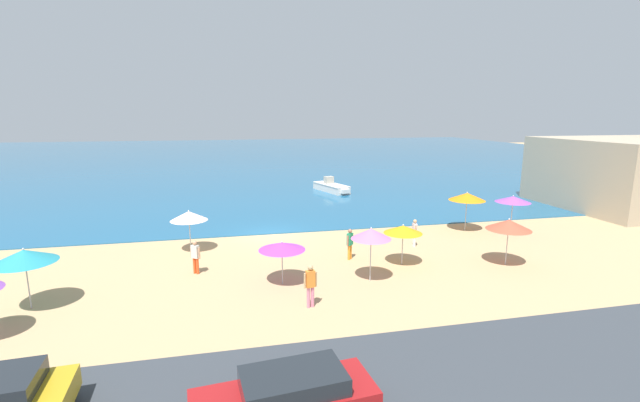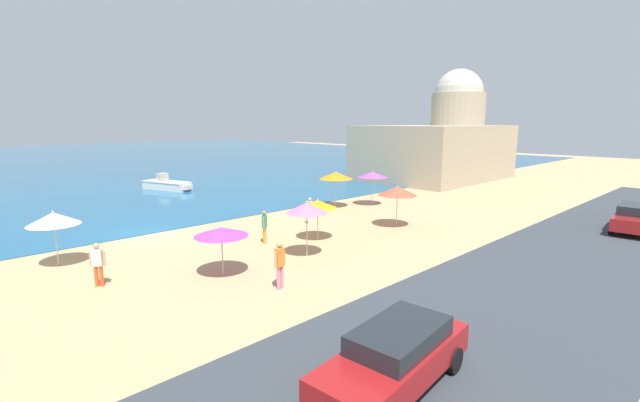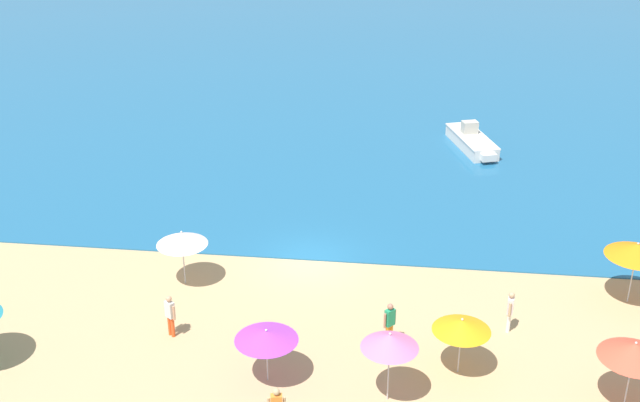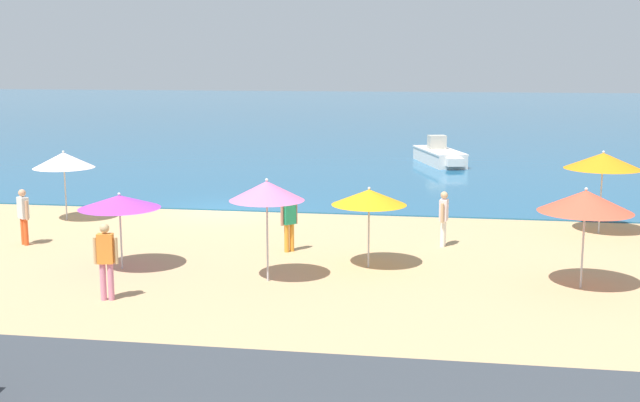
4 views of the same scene
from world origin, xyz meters
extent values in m
plane|color=tan|center=(0.00, 0.00, 0.00)|extent=(160.00, 160.00, 0.00)
cube|color=#1D5A84|center=(0.00, 55.00, 0.03)|extent=(150.00, 110.00, 0.05)
cylinder|color=#B2B2B7|center=(6.19, -7.26, 0.88)|extent=(0.05, 0.05, 1.77)
cone|color=orange|center=(6.19, -7.26, 1.92)|extent=(2.02, 2.02, 0.41)
sphere|color=silver|center=(6.19, -7.26, 2.16)|extent=(0.08, 0.08, 0.08)
cylinder|color=#B2B2B7|center=(11.55, -8.44, 0.98)|extent=(0.05, 0.05, 1.96)
cone|color=#E34E35|center=(11.55, -8.44, 2.17)|extent=(2.28, 2.28, 0.53)
sphere|color=silver|center=(11.55, -8.44, 2.47)|extent=(0.08, 0.08, 0.08)
cylinder|color=#B2B2B7|center=(13.11, -1.85, 1.08)|extent=(0.05, 0.05, 2.16)
cone|color=orange|center=(13.11, -1.85, 2.37)|extent=(2.42, 2.42, 0.51)
sphere|color=silver|center=(13.11, -1.85, 2.65)|extent=(0.08, 0.08, 0.08)
cylinder|color=#B2B2B7|center=(-4.90, -2.52, 0.95)|extent=(0.05, 0.05, 1.89)
cone|color=#F7DBD4|center=(-4.90, -2.52, 2.11)|extent=(2.10, 2.10, 0.53)
sphere|color=silver|center=(-4.90, -2.52, 2.41)|extent=(0.08, 0.08, 0.08)
cylinder|color=#B2B2B7|center=(-0.33, -8.51, 0.85)|extent=(0.05, 0.05, 1.71)
cone|color=purple|center=(-0.33, -8.51, 1.83)|extent=(2.17, 2.17, 0.35)
sphere|color=silver|center=(-0.33, -8.51, 2.04)|extent=(0.08, 0.08, 0.08)
cylinder|color=#B2B2B7|center=(3.81, -9.05, 1.07)|extent=(0.05, 0.05, 2.13)
cone|color=pink|center=(3.81, -9.05, 2.32)|extent=(1.90, 1.90, 0.49)
sphere|color=silver|center=(3.81, -9.05, 2.60)|extent=(0.08, 0.08, 0.08)
cylinder|color=white|center=(8.14, -4.57, 0.40)|extent=(0.14, 0.14, 0.80)
cylinder|color=white|center=(8.17, -4.39, 0.40)|extent=(0.14, 0.14, 0.80)
cube|color=silver|center=(8.16, -4.48, 1.12)|extent=(0.28, 0.39, 0.63)
sphere|color=tan|center=(8.16, -4.48, 1.56)|extent=(0.22, 0.22, 0.22)
cylinder|color=tan|center=(8.12, -4.71, 1.07)|extent=(0.09, 0.09, 0.57)
cylinder|color=tan|center=(8.20, -4.24, 1.07)|extent=(0.09, 0.09, 0.57)
cylinder|color=#F34F20|center=(-4.44, -6.25, 0.41)|extent=(0.14, 0.14, 0.82)
cylinder|color=#F34F20|center=(-4.29, -6.35, 0.41)|extent=(0.14, 0.14, 0.82)
cube|color=silver|center=(-4.36, -6.30, 1.14)|extent=(0.42, 0.39, 0.65)
sphere|color=tan|center=(-4.36, -6.30, 1.60)|extent=(0.22, 0.22, 0.22)
cylinder|color=tan|center=(-4.56, -6.16, 1.09)|extent=(0.09, 0.09, 0.58)
cylinder|color=tan|center=(-4.17, -6.44, 1.09)|extent=(0.09, 0.09, 0.58)
cylinder|color=orange|center=(3.79, -5.81, 0.41)|extent=(0.14, 0.14, 0.83)
cylinder|color=orange|center=(3.66, -5.94, 0.41)|extent=(0.14, 0.14, 0.83)
cube|color=#228F5E|center=(3.72, -5.87, 1.15)|extent=(0.41, 0.41, 0.65)
sphere|color=#A26E57|center=(3.72, -5.87, 1.61)|extent=(0.22, 0.22, 0.22)
cylinder|color=#A26E57|center=(3.89, -5.70, 1.10)|extent=(0.09, 0.09, 0.59)
cylinder|color=#A26E57|center=(3.55, -6.04, 1.10)|extent=(0.09, 0.09, 0.59)
cylinder|color=pink|center=(0.38, -11.26, 0.44)|extent=(0.14, 0.14, 0.89)
cylinder|color=pink|center=(0.56, -11.23, 0.44)|extent=(0.14, 0.14, 0.89)
cube|color=orange|center=(0.47, -11.25, 1.24)|extent=(0.39, 0.28, 0.70)
sphere|color=tan|center=(0.47, -11.25, 1.72)|extent=(0.22, 0.22, 0.22)
cylinder|color=tan|center=(0.24, -11.29, 1.19)|extent=(0.09, 0.09, 0.63)
cylinder|color=tan|center=(0.71, -11.20, 1.19)|extent=(0.09, 0.09, 0.63)
cube|color=silver|center=(7.76, 14.67, 0.39)|extent=(2.94, 5.05, 0.67)
cube|color=silver|center=(8.57, 12.19, 0.45)|extent=(0.94, 0.68, 0.40)
cube|color=silver|center=(7.76, 14.67, 0.76)|extent=(3.02, 5.07, 0.08)
cube|color=#B2AD9E|center=(7.61, 15.13, 1.12)|extent=(1.05, 0.85, 0.80)
camera|label=1|loc=(-2.67, -27.35, 7.79)|focal=24.00mm
camera|label=2|loc=(-8.95, -23.28, 6.17)|focal=24.00mm
camera|label=3|loc=(4.12, -30.54, 17.21)|focal=45.00mm
camera|label=4|loc=(8.26, -28.27, 5.56)|focal=45.00mm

